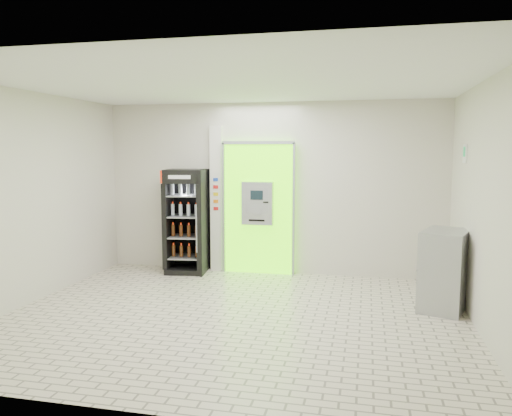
% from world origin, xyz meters
% --- Properties ---
extents(ground, '(6.00, 6.00, 0.00)m').
position_xyz_m(ground, '(0.00, 0.00, 0.00)').
color(ground, beige).
rests_on(ground, ground).
extents(room_shell, '(6.00, 6.00, 6.00)m').
position_xyz_m(room_shell, '(0.00, 0.00, 1.84)').
color(room_shell, beige).
rests_on(room_shell, ground).
extents(atm_assembly, '(1.30, 0.24, 2.33)m').
position_xyz_m(atm_assembly, '(-0.20, 2.41, 1.17)').
color(atm_assembly, '#5EFB00').
rests_on(atm_assembly, ground).
extents(pillar, '(0.22, 0.11, 2.60)m').
position_xyz_m(pillar, '(-0.98, 2.45, 1.30)').
color(pillar, silver).
rests_on(pillar, ground).
extents(beverage_cooler, '(0.76, 0.71, 1.84)m').
position_xyz_m(beverage_cooler, '(-1.46, 2.19, 0.88)').
color(beverage_cooler, black).
rests_on(beverage_cooler, ground).
extents(steel_cabinet, '(0.80, 0.95, 1.09)m').
position_xyz_m(steel_cabinet, '(2.72, 0.95, 0.55)').
color(steel_cabinet, '#97999E').
rests_on(steel_cabinet, ground).
extents(exit_sign, '(0.02, 0.22, 0.26)m').
position_xyz_m(exit_sign, '(2.99, 1.40, 2.12)').
color(exit_sign, white).
rests_on(exit_sign, room_shell).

